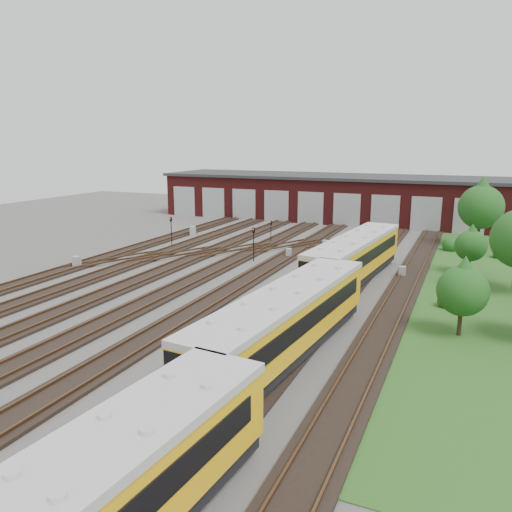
% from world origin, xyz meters
% --- Properties ---
extents(ground, '(120.00, 120.00, 0.00)m').
position_xyz_m(ground, '(0.00, 0.00, 0.00)').
color(ground, '#4D4A48').
rests_on(ground, ground).
extents(track_network, '(30.40, 70.00, 0.33)m').
position_xyz_m(track_network, '(-0.17, 0.59, 0.11)').
color(track_network, black).
rests_on(track_network, ground).
extents(maintenance_shed, '(51.00, 12.50, 6.35)m').
position_xyz_m(maintenance_shed, '(-0.01, 39.97, 3.20)').
color(maintenance_shed, '#571516').
rests_on(maintenance_shed, ground).
extents(grass_verge, '(8.00, 55.00, 0.05)m').
position_xyz_m(grass_verge, '(19.00, 10.00, 0.03)').
color(grass_verge, '#244918').
rests_on(grass_verge, ground).
extents(metro_train, '(4.40, 48.27, 3.32)m').
position_xyz_m(metro_train, '(10.00, -8.23, 2.03)').
color(metro_train, black).
rests_on(metro_train, ground).
extents(signal_mast_0, '(0.24, 0.23, 3.15)m').
position_xyz_m(signal_mast_0, '(-11.34, 13.93, 2.00)').
color(signal_mast_0, black).
rests_on(signal_mast_0, ground).
extents(signal_mast_1, '(0.24, 0.23, 2.46)m').
position_xyz_m(signal_mast_1, '(-2.19, 20.02, 1.59)').
color(signal_mast_1, black).
rests_on(signal_mast_1, ground).
extents(signal_mast_2, '(0.25, 0.23, 3.21)m').
position_xyz_m(signal_mast_2, '(-0.33, 11.01, 2.04)').
color(signal_mast_2, black).
rests_on(signal_mast_2, ground).
extents(signal_mast_3, '(0.25, 0.24, 2.66)m').
position_xyz_m(signal_mast_3, '(8.84, 3.58, 1.71)').
color(signal_mast_3, black).
rests_on(signal_mast_3, ground).
extents(relay_cabinet_0, '(0.72, 0.64, 1.04)m').
position_xyz_m(relay_cabinet_0, '(-13.86, 2.36, 0.52)').
color(relay_cabinet_0, '#A2A4A7').
rests_on(relay_cabinet_0, ground).
extents(relay_cabinet_1, '(0.78, 0.70, 1.09)m').
position_xyz_m(relay_cabinet_1, '(-12.38, 20.16, 0.55)').
color(relay_cabinet_1, '#A2A4A7').
rests_on(relay_cabinet_1, ground).
extents(relay_cabinet_2, '(0.59, 0.52, 0.87)m').
position_xyz_m(relay_cabinet_2, '(2.18, 13.84, 0.44)').
color(relay_cabinet_2, '#A2A4A7').
rests_on(relay_cabinet_2, ground).
extents(relay_cabinet_3, '(0.68, 0.61, 0.99)m').
position_xyz_m(relay_cabinet_3, '(4.50, 18.78, 0.50)').
color(relay_cabinet_3, '#A2A4A7').
rests_on(relay_cabinet_3, ground).
extents(relay_cabinet_4, '(0.58, 0.49, 0.92)m').
position_xyz_m(relay_cabinet_4, '(13.36, 10.73, 0.46)').
color(relay_cabinet_4, '#A2A4A7').
rests_on(relay_cabinet_4, ground).
extents(tree_0, '(4.60, 4.60, 7.63)m').
position_xyz_m(tree_0, '(19.08, 26.26, 4.90)').
color(tree_0, '#2F1F15').
rests_on(tree_0, ground).
extents(tree_1, '(2.63, 2.63, 4.37)m').
position_xyz_m(tree_1, '(18.43, 13.99, 2.80)').
color(tree_1, '#2F1F15').
rests_on(tree_1, ground).
extents(tree_3, '(2.90, 2.90, 4.80)m').
position_xyz_m(tree_3, '(18.18, -1.27, 3.08)').
color(tree_3, '#2F1F15').
rests_on(tree_3, ground).
extents(bush_0, '(1.18, 1.18, 1.18)m').
position_xyz_m(bush_0, '(17.19, 3.90, 0.59)').
color(bush_0, '#1C4B15').
rests_on(bush_0, ground).
extents(bush_1, '(1.64, 1.64, 1.64)m').
position_xyz_m(bush_1, '(16.53, 23.33, 0.82)').
color(bush_1, '#1C4B15').
rests_on(bush_1, ground).
extents(bush_2, '(1.46, 1.46, 1.46)m').
position_xyz_m(bush_2, '(21.19, 21.61, 0.73)').
color(bush_2, '#1C4B15').
rests_on(bush_2, ground).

